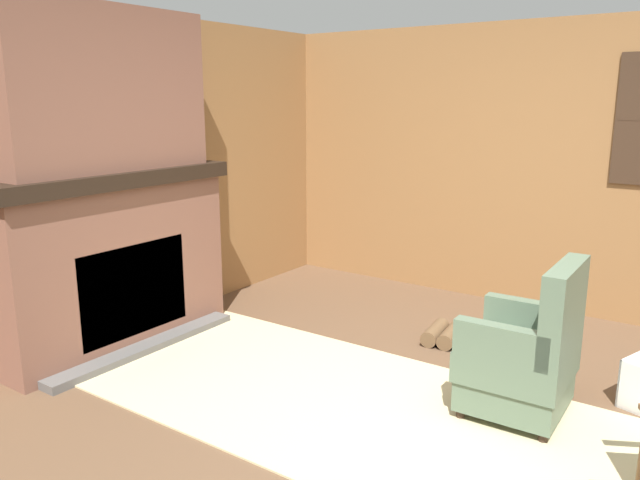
{
  "coord_description": "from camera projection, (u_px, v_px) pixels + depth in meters",
  "views": [
    {
      "loc": [
        1.31,
        -2.79,
        1.82
      ],
      "look_at": [
        -0.99,
        0.52,
        0.9
      ],
      "focal_mm": 35.0,
      "sensor_mm": 36.0,
      "label": 1
    }
  ],
  "objects": [
    {
      "name": "armchair",
      "position": [
        524.0,
        358.0,
        3.59
      ],
      "size": [
        0.6,
        0.61,
        0.94
      ],
      "rotation": [
        0.0,
        0.0,
        3.16
      ],
      "color": "#516651",
      "rests_on": "ground"
    },
    {
      "name": "wood_panel_wall_back",
      "position": [
        565.0,
        169.0,
        5.22
      ],
      "size": [
        5.89,
        0.09,
        2.46
      ],
      "color": "olive",
      "rests_on": "ground"
    },
    {
      "name": "area_rug",
      "position": [
        368.0,
        410.0,
        3.7
      ],
      "size": [
        3.92,
        1.62,
        0.01
      ],
      "color": "#C6B789",
      "rests_on": "ground"
    },
    {
      "name": "wood_panel_wall_left",
      "position": [
        91.0,
        180.0,
        4.58
      ],
      "size": [
        0.06,
        5.89,
        2.46
      ],
      "color": "olive",
      "rests_on": "ground"
    },
    {
      "name": "firewood_stack",
      "position": [
        451.0,
        335.0,
        4.73
      ],
      "size": [
        0.41,
        0.41,
        0.12
      ],
      "rotation": [
        0.0,
        0.0,
        0.13
      ],
      "color": "brown",
      "rests_on": "ground"
    },
    {
      "name": "chimney_breast",
      "position": [
        104.0,
        90.0,
        4.31
      ],
      "size": [
        0.34,
        1.58,
        1.12
      ],
      "color": "brown",
      "rests_on": "fireplace_hearth"
    },
    {
      "name": "decorative_plate_on_mantel",
      "position": [
        99.0,
        151.0,
        4.41
      ],
      "size": [
        0.07,
        0.28,
        0.28
      ],
      "color": "#336093",
      "rests_on": "fireplace_hearth"
    },
    {
      "name": "fireplace_hearth",
      "position": [
        118.0,
        261.0,
        4.58
      ],
      "size": [
        0.6,
        1.89,
        1.31
      ],
      "color": "brown",
      "rests_on": "ground"
    },
    {
      "name": "ground_plane",
      "position": [
        415.0,
        443.0,
        3.37
      ],
      "size": [
        14.0,
        14.0,
        0.0
      ],
      "primitive_type": "plane",
      "color": "brown"
    },
    {
      "name": "oil_lamp_vase",
      "position": [
        5.0,
        165.0,
        3.85
      ],
      "size": [
        0.13,
        0.13,
        0.29
      ],
      "color": "#B24C42",
      "rests_on": "fireplace_hearth"
    },
    {
      "name": "storage_case",
      "position": [
        181.0,
        153.0,
        5.02
      ],
      "size": [
        0.17,
        0.25,
        0.14
      ],
      "color": "brown",
      "rests_on": "fireplace_hearth"
    }
  ]
}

